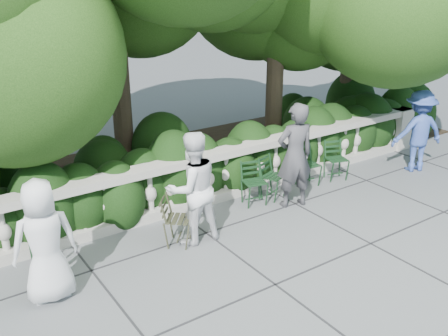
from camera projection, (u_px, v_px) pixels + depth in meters
ground at (259, 245)px, 8.02m from camera, size 90.00×90.00×0.00m
balustrade at (200, 181)px, 9.22m from camera, size 12.00×0.44×1.00m
shrub_hedge at (169, 184)px, 10.32m from camera, size 15.00×2.60×1.70m
chair_b at (47, 266)px, 7.44m from camera, size 0.57×0.60×0.84m
chair_c at (257, 207)px, 9.30m from camera, size 0.54×0.57×0.84m
chair_d at (279, 199)px, 9.61m from camera, size 0.57×0.60×0.84m
chair_e at (311, 188)px, 10.14m from camera, size 0.48×0.52×0.84m
chair_f at (338, 181)px, 10.43m from camera, size 0.56×0.59×0.84m
chair_weathered at (188, 244)px, 8.03m from camera, size 0.65×0.65×0.84m
person_businessman at (44, 241)px, 6.42m from camera, size 0.87×0.60×1.70m
person_woman_grey at (295, 156)px, 9.03m from camera, size 0.81×0.62×1.97m
person_casual_man at (192, 188)px, 7.83m from camera, size 0.92×0.73×1.84m
person_older_blue at (418, 131)px, 10.74m from camera, size 1.31×1.04×1.78m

